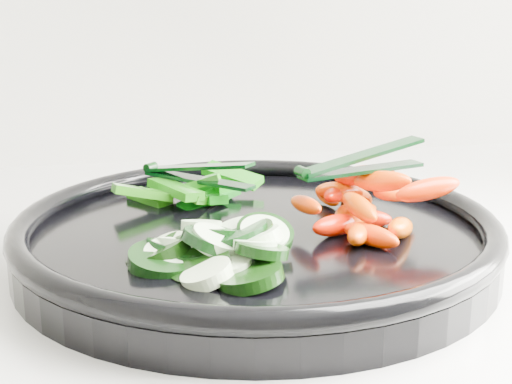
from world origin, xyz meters
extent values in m
cube|color=silver|center=(0.00, 1.70, 0.92)|extent=(2.02, 0.62, 0.03)
cylinder|color=black|center=(0.18, 1.63, 0.94)|extent=(0.40, 0.40, 0.02)
torus|color=black|center=(0.18, 1.63, 0.96)|extent=(0.41, 0.41, 0.02)
cylinder|color=black|center=(0.12, 1.55, 0.96)|extent=(0.06, 0.06, 0.03)
cylinder|color=#E0F3C2|center=(0.12, 1.53, 0.96)|extent=(0.04, 0.04, 0.02)
cylinder|color=black|center=(0.11, 1.58, 0.96)|extent=(0.05, 0.05, 0.02)
cylinder|color=beige|center=(0.11, 1.59, 0.96)|extent=(0.04, 0.05, 0.03)
cylinder|color=black|center=(0.12, 1.58, 0.96)|extent=(0.05, 0.05, 0.02)
cylinder|color=beige|center=(0.10, 1.57, 0.96)|extent=(0.04, 0.04, 0.02)
cylinder|color=black|center=(0.15, 1.52, 0.96)|extent=(0.05, 0.06, 0.02)
cylinder|color=beige|center=(0.14, 1.54, 0.96)|extent=(0.05, 0.04, 0.02)
cylinder|color=black|center=(0.13, 1.60, 0.96)|extent=(0.06, 0.06, 0.03)
cylinder|color=beige|center=(0.12, 1.59, 0.96)|extent=(0.04, 0.04, 0.02)
cylinder|color=black|center=(0.12, 1.58, 0.96)|extent=(0.07, 0.07, 0.02)
cylinder|color=#D4F8C6|center=(0.10, 1.57, 0.96)|extent=(0.04, 0.04, 0.01)
cylinder|color=black|center=(0.10, 1.56, 0.96)|extent=(0.06, 0.06, 0.02)
cylinder|color=beige|center=(0.11, 1.57, 0.96)|extent=(0.04, 0.04, 0.01)
cylinder|color=black|center=(0.10, 1.58, 0.96)|extent=(0.06, 0.07, 0.03)
cylinder|color=#B6CEA5|center=(0.10, 1.58, 0.96)|extent=(0.04, 0.04, 0.02)
cylinder|color=black|center=(0.16, 1.57, 0.97)|extent=(0.05, 0.05, 0.03)
cylinder|color=#D9F0C0|center=(0.16, 1.56, 0.97)|extent=(0.05, 0.05, 0.03)
cylinder|color=black|center=(0.14, 1.59, 0.97)|extent=(0.06, 0.06, 0.02)
cylinder|color=beige|center=(0.13, 1.60, 0.97)|extent=(0.04, 0.04, 0.01)
cylinder|color=black|center=(0.13, 1.57, 0.97)|extent=(0.05, 0.05, 0.03)
cylinder|color=beige|center=(0.14, 1.56, 0.97)|extent=(0.05, 0.05, 0.03)
cylinder|color=black|center=(0.17, 1.57, 0.97)|extent=(0.06, 0.06, 0.03)
cylinder|color=#B4D1A7|center=(0.17, 1.57, 0.97)|extent=(0.05, 0.05, 0.03)
cylinder|color=black|center=(0.15, 1.57, 0.97)|extent=(0.06, 0.06, 0.02)
cylinder|color=#D4EDBD|center=(0.15, 1.59, 0.97)|extent=(0.03, 0.03, 0.02)
cylinder|color=black|center=(0.16, 1.54, 0.97)|extent=(0.05, 0.05, 0.02)
cylinder|color=beige|center=(0.16, 1.55, 0.97)|extent=(0.04, 0.04, 0.02)
ellipsoid|color=#DE4800|center=(0.25, 1.61, 0.96)|extent=(0.05, 0.04, 0.03)
ellipsoid|color=red|center=(0.23, 1.60, 0.96)|extent=(0.05, 0.04, 0.02)
ellipsoid|color=#FF4E00|center=(0.25, 1.57, 0.96)|extent=(0.04, 0.05, 0.02)
ellipsoid|color=#FF5E00|center=(0.28, 1.58, 0.96)|extent=(0.04, 0.05, 0.03)
ellipsoid|color=#E35B00|center=(0.25, 1.63, 0.96)|extent=(0.04, 0.04, 0.02)
ellipsoid|color=#F65B00|center=(0.24, 1.58, 0.96)|extent=(0.04, 0.05, 0.02)
ellipsoid|color=#E92C00|center=(0.26, 1.61, 0.96)|extent=(0.04, 0.02, 0.02)
ellipsoid|color=#EE6100|center=(0.28, 1.67, 0.96)|extent=(0.03, 0.05, 0.03)
ellipsoid|color=#FF5D00|center=(0.25, 1.68, 0.96)|extent=(0.02, 0.04, 0.02)
ellipsoid|color=#EB3600|center=(0.21, 1.61, 0.98)|extent=(0.02, 0.04, 0.02)
ellipsoid|color=red|center=(0.29, 1.65, 0.98)|extent=(0.03, 0.05, 0.02)
ellipsoid|color=red|center=(0.24, 1.63, 0.98)|extent=(0.03, 0.04, 0.02)
ellipsoid|color=#E35A00|center=(0.25, 1.60, 0.98)|extent=(0.02, 0.05, 0.02)
ellipsoid|color=#FC5200|center=(0.25, 1.64, 0.98)|extent=(0.05, 0.03, 0.03)
ellipsoid|color=#FF6200|center=(0.29, 1.63, 0.98)|extent=(0.05, 0.03, 0.02)
ellipsoid|color=#F35D00|center=(0.28, 1.62, 0.99)|extent=(0.05, 0.05, 0.03)
ellipsoid|color=red|center=(0.27, 1.64, 0.99)|extent=(0.05, 0.03, 0.02)
ellipsoid|color=#F41500|center=(0.30, 1.59, 0.99)|extent=(0.06, 0.02, 0.02)
cube|color=#196609|center=(0.15, 1.71, 0.96)|extent=(0.05, 0.06, 0.03)
cube|color=#09680D|center=(0.16, 1.74, 0.96)|extent=(0.04, 0.06, 0.02)
cube|color=#096509|center=(0.15, 1.71, 0.96)|extent=(0.04, 0.05, 0.02)
cube|color=#09650D|center=(0.15, 1.71, 0.96)|extent=(0.06, 0.04, 0.02)
cube|color=#176F0A|center=(0.10, 1.72, 0.96)|extent=(0.04, 0.05, 0.01)
cube|color=#0F690A|center=(0.14, 1.72, 0.97)|extent=(0.06, 0.03, 0.02)
cube|color=#1C6609|center=(0.10, 1.70, 0.97)|extent=(0.05, 0.03, 0.02)
cube|color=#226809|center=(0.12, 1.71, 0.97)|extent=(0.04, 0.07, 0.01)
cube|color=#09670A|center=(0.18, 1.75, 0.97)|extent=(0.05, 0.06, 0.02)
cylinder|color=black|center=(0.21, 1.61, 1.00)|extent=(0.01, 0.01, 0.01)
cube|color=black|center=(0.26, 1.62, 1.00)|extent=(0.11, 0.04, 0.00)
cube|color=black|center=(0.26, 1.62, 1.01)|extent=(0.11, 0.04, 0.02)
cylinder|color=black|center=(0.11, 1.76, 0.98)|extent=(0.01, 0.01, 0.01)
cube|color=black|center=(0.15, 1.72, 0.97)|extent=(0.09, 0.09, 0.00)
cube|color=black|center=(0.15, 1.72, 0.99)|extent=(0.09, 0.09, 0.02)
camera|label=1|loc=(0.06, 1.11, 1.13)|focal=50.00mm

